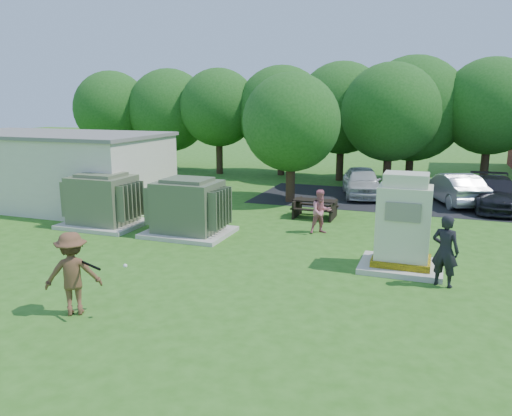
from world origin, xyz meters
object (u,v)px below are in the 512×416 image
at_px(person_at_picnic, 321,212).
at_px(car_silver_a, 454,188).
at_px(transformer_left, 103,201).
at_px(car_dark, 495,193).
at_px(transformer_right, 188,208).
at_px(person_by_generator, 445,251).
at_px(generator_cabinet, 403,228).
at_px(batter, 73,274).
at_px(car_white, 362,182).
at_px(picnic_table, 315,207).

xyz_separation_m(person_at_picnic, car_silver_a, (4.67, 7.41, -0.08)).
relative_size(transformer_left, car_dark, 0.61).
height_order(transformer_right, person_by_generator, transformer_right).
height_order(generator_cabinet, batter, generator_cabinet).
relative_size(transformer_right, generator_cabinet, 1.07).
relative_size(transformer_left, generator_cabinet, 1.07).
bearing_deg(person_at_picnic, person_by_generator, -77.71).
bearing_deg(transformer_right, person_by_generator, -14.64).
relative_size(person_at_picnic, car_dark, 0.33).
xyz_separation_m(transformer_left, person_by_generator, (12.42, -2.28, -0.00)).
xyz_separation_m(person_by_generator, car_dark, (2.16, 10.92, -0.26)).
bearing_deg(transformer_right, car_white, 63.26).
height_order(car_white, car_silver_a, car_white).
bearing_deg(car_silver_a, generator_cabinet, 59.33).
bearing_deg(car_silver_a, batter, 40.60).
relative_size(picnic_table, person_at_picnic, 1.09).
relative_size(picnic_table, person_by_generator, 0.92).
bearing_deg(person_at_picnic, batter, -146.51).
height_order(picnic_table, car_silver_a, car_silver_a).
bearing_deg(car_silver_a, car_white, -26.71).
distance_m(picnic_table, person_by_generator, 8.17).
relative_size(transformer_left, batter, 1.55).
xyz_separation_m(person_by_generator, car_white, (-3.90, 11.84, -0.22)).
bearing_deg(person_by_generator, picnic_table, -33.85).
distance_m(generator_cabinet, person_at_picnic, 4.37).
bearing_deg(transformer_left, transformer_right, 0.00).
distance_m(transformer_right, car_silver_a, 12.99).
relative_size(batter, person_at_picnic, 1.19).
relative_size(generator_cabinet, batter, 1.45).
distance_m(transformer_left, car_white, 12.81).
xyz_separation_m(transformer_right, generator_cabinet, (7.57, -1.26, 0.26)).
bearing_deg(car_silver_a, picnic_table, 20.82).
xyz_separation_m(car_white, car_silver_a, (4.33, -0.35, -0.02)).
xyz_separation_m(picnic_table, batter, (-2.94, -11.19, 0.49)).
distance_m(generator_cabinet, car_white, 11.18).
height_order(transformer_left, car_white, transformer_left).
distance_m(batter, person_by_generator, 9.27).
relative_size(person_by_generator, person_at_picnic, 1.19).
relative_size(transformer_right, picnic_table, 1.69).
relative_size(generator_cabinet, car_silver_a, 0.64).
xyz_separation_m(person_at_picnic, car_dark, (6.39, 6.83, -0.11)).
bearing_deg(generator_cabinet, transformer_left, 173.64).
xyz_separation_m(generator_cabinet, picnic_table, (-3.87, 5.41, -0.76)).
height_order(transformer_right, picnic_table, transformer_right).
bearing_deg(transformer_right, picnic_table, 48.27).
height_order(generator_cabinet, car_silver_a, generator_cabinet).
distance_m(transformer_right, car_dark, 13.89).
height_order(transformer_right, car_silver_a, transformer_right).
relative_size(batter, car_white, 0.44).
bearing_deg(car_silver_a, person_by_generator, 65.73).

